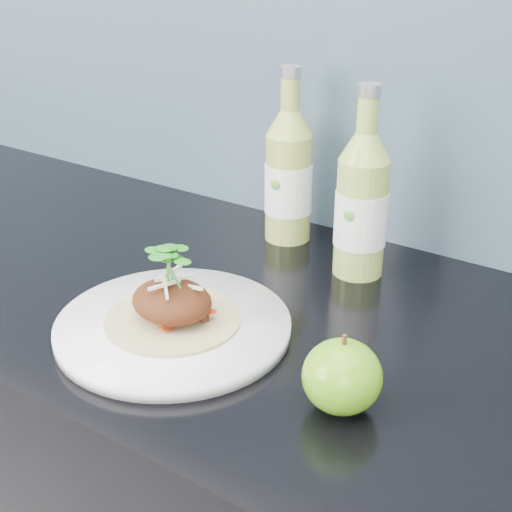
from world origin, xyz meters
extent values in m
cube|color=#759CB7|center=(0.00, 1.99, 1.25)|extent=(4.00, 0.02, 0.70)
cylinder|color=white|center=(-0.09, 1.59, 0.91)|extent=(0.30, 0.30, 0.02)
cylinder|color=tan|center=(-0.09, 1.59, 0.92)|extent=(0.16, 0.16, 0.00)
ellipsoid|color=#552610|center=(-0.09, 1.59, 0.94)|extent=(0.10, 0.09, 0.05)
ellipsoid|color=#3D8A0F|center=(0.15, 1.57, 0.94)|extent=(0.10, 0.10, 0.08)
cylinder|color=#472D14|center=(0.15, 1.57, 0.98)|extent=(0.01, 0.00, 0.01)
cylinder|color=#9DAF49|center=(-0.12, 1.90, 0.98)|extent=(0.08, 0.08, 0.16)
cone|color=#9DAF49|center=(-0.12, 1.90, 1.08)|extent=(0.07, 0.07, 0.04)
cylinder|color=#9DAF49|center=(-0.12, 1.90, 1.13)|extent=(0.03, 0.03, 0.05)
cylinder|color=silver|center=(-0.12, 1.90, 1.16)|extent=(0.03, 0.03, 0.01)
cylinder|color=white|center=(-0.12, 1.90, 0.98)|extent=(0.08, 0.08, 0.08)
ellipsoid|color=#59A533|center=(-0.12, 1.87, 1.00)|extent=(0.02, 0.00, 0.02)
cylinder|color=#99B84C|center=(0.02, 1.86, 0.98)|extent=(0.09, 0.09, 0.16)
cone|color=#99B84C|center=(0.02, 1.86, 1.08)|extent=(0.07, 0.07, 0.04)
cylinder|color=#99B84C|center=(0.02, 1.86, 1.13)|extent=(0.03, 0.03, 0.05)
cylinder|color=silver|center=(0.02, 1.86, 1.16)|extent=(0.03, 0.03, 0.01)
cylinder|color=white|center=(0.02, 1.86, 0.98)|extent=(0.09, 0.09, 0.08)
ellipsoid|color=#59A533|center=(0.02, 1.82, 1.00)|extent=(0.02, 0.00, 0.02)
camera|label=1|loc=(0.41, 1.03, 1.35)|focal=50.00mm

